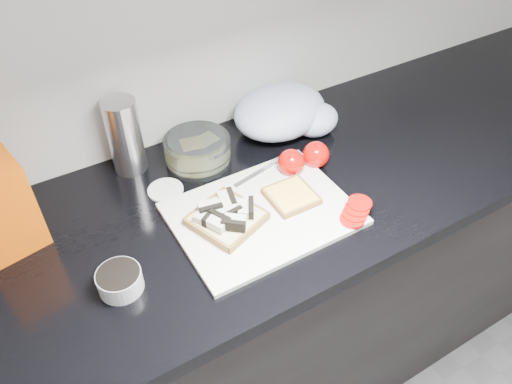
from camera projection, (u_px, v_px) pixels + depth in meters
base_cabinet at (224, 321)px, 1.48m from camera, size 3.50×0.60×0.86m
countertop at (216, 214)px, 1.17m from camera, size 3.50×0.64×0.04m
cutting_board at (263, 214)px, 1.14m from camera, size 0.40×0.30×0.01m
bread_left at (226, 217)px, 1.10m from camera, size 0.18×0.18×0.05m
bread_right at (291, 196)px, 1.16m from camera, size 0.11×0.11×0.02m
tomato_slices at (356, 211)px, 1.12m from camera, size 0.10×0.09×0.02m
knife at (268, 166)px, 1.25m from camera, size 0.18×0.05×0.01m
seed_tub at (120, 280)px, 0.98m from camera, size 0.09×0.09×0.05m
tub_lid at (166, 190)px, 1.20m from camera, size 0.11×0.11×0.01m
glass_bowl at (198, 151)px, 1.26m from camera, size 0.17×0.17×0.07m
steel_canister at (125, 136)px, 1.20m from camera, size 0.08×0.08×0.20m
grocery_bag at (285, 112)px, 1.35m from camera, size 0.30×0.26×0.12m
whole_tomatoes at (304, 159)px, 1.24m from camera, size 0.14×0.07×0.07m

